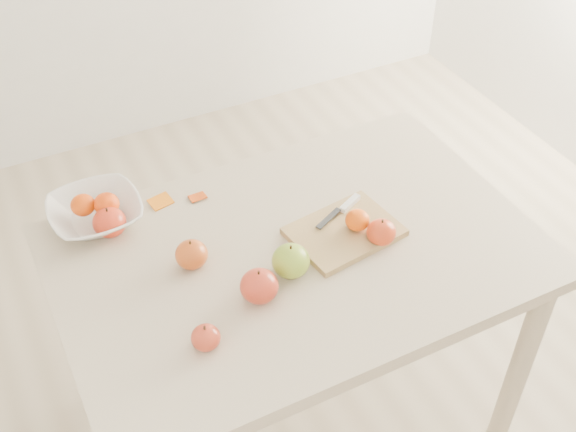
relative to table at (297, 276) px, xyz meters
name	(u,v)px	position (x,y,z in m)	size (l,w,h in m)	color
ground	(295,416)	(0.00, 0.00, -0.65)	(3.50, 3.50, 0.00)	#C6B293
table	(297,276)	(0.00, 0.00, 0.00)	(1.20, 0.80, 0.75)	beige
cutting_board	(344,232)	(0.13, -0.01, 0.11)	(0.27, 0.20, 0.02)	tan
board_tangerine	(357,220)	(0.16, -0.02, 0.14)	(0.06, 0.06, 0.05)	#D94307
fruit_bowl	(96,213)	(-0.42, 0.33, 0.13)	(0.24, 0.24, 0.06)	white
bowl_tangerine_near	(83,205)	(-0.45, 0.34, 0.16)	(0.06, 0.06, 0.06)	#E85208
bowl_tangerine_far	(107,204)	(-0.39, 0.31, 0.16)	(0.07, 0.07, 0.06)	#E34608
orange_peel_a	(161,203)	(-0.25, 0.32, 0.10)	(0.06, 0.04, 0.00)	orange
orange_peel_b	(198,197)	(-0.15, 0.30, 0.10)	(0.04, 0.04, 0.00)	#C9440E
paring_knife	(346,206)	(0.18, 0.06, 0.12)	(0.16, 0.08, 0.01)	white
apple_green	(291,261)	(-0.05, -0.07, 0.14)	(0.09, 0.09, 0.08)	#6FA125
apple_red_d	(206,338)	(-0.32, -0.18, 0.13)	(0.07, 0.07, 0.06)	#9D0D11
apple_red_a	(109,222)	(-0.40, 0.26, 0.14)	(0.09, 0.09, 0.08)	#A20904
apple_red_e	(381,232)	(0.20, -0.07, 0.13)	(0.07, 0.07, 0.07)	#A02014
apple_red_c	(259,286)	(-0.15, -0.11, 0.14)	(0.09, 0.09, 0.08)	maroon
apple_red_b	(192,254)	(-0.26, 0.06, 0.14)	(0.08, 0.08, 0.07)	maroon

